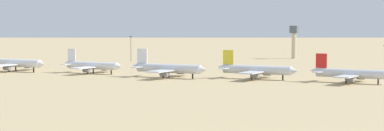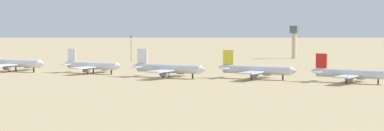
{
  "view_description": "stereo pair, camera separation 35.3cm",
  "coord_description": "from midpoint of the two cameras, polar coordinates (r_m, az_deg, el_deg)",
  "views": [
    {
      "loc": [
        153.95,
        -325.05,
        30.44
      ],
      "look_at": [
        12.01,
        7.6,
        6.0
      ],
      "focal_mm": 70.46,
      "sensor_mm": 36.0,
      "label": 1
    },
    {
      "loc": [
        154.27,
        -324.91,
        30.44
      ],
      "look_at": [
        12.01,
        7.6,
        6.0
      ],
      "focal_mm": 70.46,
      "sensor_mm": 36.0,
      "label": 2
    }
  ],
  "objects": [
    {
      "name": "parked_jet_white_1",
      "position": [
        393.85,
        -7.55,
        0.0
      ],
      "size": [
        38.03,
        32.3,
        12.57
      ],
      "rotation": [
        0.0,
        0.0,
        -0.14
      ],
      "color": "white",
      "rests_on": "ground"
    },
    {
      "name": "ground",
      "position": [
        360.95,
        -2.2,
        -0.97
      ],
      "size": [
        4000.0,
        4000.0,
        0.0
      ],
      "primitive_type": "plane",
      "color": "tan"
    },
    {
      "name": "ridge_west",
      "position": [
        1282.2,
        9.83,
        4.92
      ],
      "size": [
        318.55,
        258.39,
        110.51
      ],
      "primitive_type": "pyramid",
      "rotation": [
        0.0,
        0.0,
        -0.02
      ],
      "color": "slate",
      "rests_on": "ground"
    },
    {
      "name": "parked_jet_red_4",
      "position": [
        343.06,
        11.92,
        -0.6
      ],
      "size": [
        38.83,
        32.97,
        12.83
      ],
      "rotation": [
        0.0,
        0.0,
        -0.14
      ],
      "color": "silver",
      "rests_on": "ground"
    },
    {
      "name": "parked_jet_orange_0",
      "position": [
        416.35,
        -13.29,
        0.19
      ],
      "size": [
        41.88,
        35.41,
        13.83
      ],
      "rotation": [
        0.0,
        0.0,
        -0.1
      ],
      "color": "white",
      "rests_on": "ground"
    },
    {
      "name": "parked_jet_yellow_3",
      "position": [
        357.22,
        4.91,
        -0.33
      ],
      "size": [
        40.81,
        34.36,
        13.48
      ],
      "rotation": [
        0.0,
        0.0,
        -0.07
      ],
      "color": "silver",
      "rests_on": "ground"
    },
    {
      "name": "control_tower",
      "position": [
        527.16,
        7.76,
        2.02
      ],
      "size": [
        5.2,
        5.2,
        22.86
      ],
      "color": "#C6B793",
      "rests_on": "ground"
    },
    {
      "name": "parked_jet_white_2",
      "position": [
        364.08,
        -1.8,
        -0.22
      ],
      "size": [
        41.58,
        35.13,
        13.73
      ],
      "rotation": [
        0.0,
        0.0,
        -0.1
      ],
      "color": "silver",
      "rests_on": "ground"
    },
    {
      "name": "light_pole_west",
      "position": [
        494.42,
        -4.61,
        1.41
      ],
      "size": [
        1.8,
        0.5,
        16.35
      ],
      "color": "#59595E",
      "rests_on": "ground"
    },
    {
      "name": "ridge_far_west",
      "position": [
        1447.33,
        -3.83,
        4.22
      ],
      "size": [
        380.39,
        328.78,
        79.05
      ],
      "primitive_type": "pyramid",
      "rotation": [
        0.0,
        0.0,
        0.04
      ],
      "color": "slate",
      "rests_on": "ground"
    }
  ]
}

